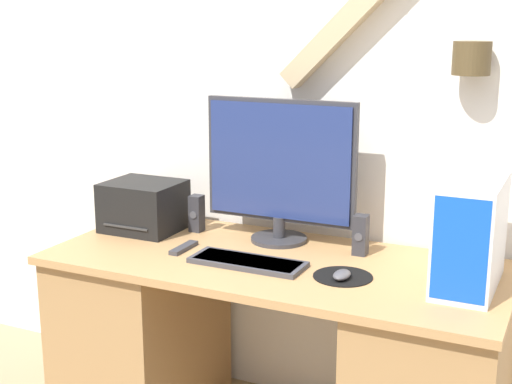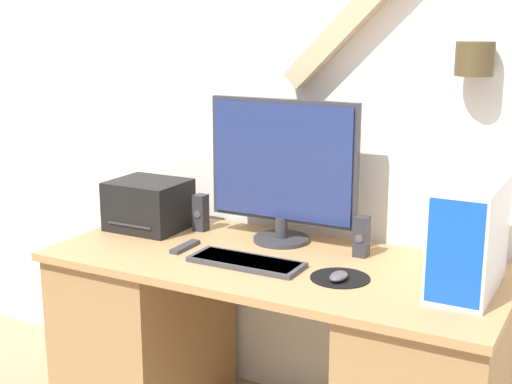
{
  "view_description": "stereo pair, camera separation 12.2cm",
  "coord_description": "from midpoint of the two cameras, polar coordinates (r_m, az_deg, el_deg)",
  "views": [
    {
      "loc": [
        1.0,
        -1.91,
        1.61
      ],
      "look_at": [
        -0.08,
        0.37,
        1.01
      ],
      "focal_mm": 50.0,
      "sensor_mm": 36.0,
      "label": 1
    },
    {
      "loc": [
        1.11,
        -1.85,
        1.61
      ],
      "look_at": [
        -0.08,
        0.37,
        1.01
      ],
      "focal_mm": 50.0,
      "sensor_mm": 36.0,
      "label": 2
    }
  ],
  "objects": [
    {
      "name": "printer",
      "position": [
        3.01,
        -7.45,
        -1.03
      ],
      "size": [
        0.3,
        0.27,
        0.2
      ],
      "color": "black",
      "rests_on": "desk"
    },
    {
      "name": "desk",
      "position": [
        2.76,
        2.73,
        -12.63
      ],
      "size": [
        1.68,
        0.73,
        0.76
      ],
      "color": "tan",
      "rests_on": "ground_plane"
    },
    {
      "name": "mouse",
      "position": [
        2.43,
        8.08,
        -6.7
      ],
      "size": [
        0.05,
        0.09,
        0.03
      ],
      "color": "#4C4C51",
      "rests_on": "mousepad"
    },
    {
      "name": "monitor",
      "position": [
        2.77,
        3.38,
        1.99
      ],
      "size": [
        0.62,
        0.22,
        0.56
      ],
      "color": "#333338",
      "rests_on": "desk"
    },
    {
      "name": "computer_tower",
      "position": [
        2.39,
        18.06,
        -3.43
      ],
      "size": [
        0.18,
        0.4,
        0.36
      ],
      "color": "white",
      "rests_on": "desk"
    },
    {
      "name": "speaker_right",
      "position": [
        2.67,
        9.75,
        -3.54
      ],
      "size": [
        0.05,
        0.06,
        0.15
      ],
      "color": "#2D2D33",
      "rests_on": "desk"
    },
    {
      "name": "keyboard",
      "position": [
        2.57,
        0.6,
        -5.61
      ],
      "size": [
        0.42,
        0.16,
        0.02
      ],
      "color": "#3D3D42",
      "rests_on": "desk"
    },
    {
      "name": "speaker_left",
      "position": [
        2.96,
        -3.26,
        -1.67
      ],
      "size": [
        0.05,
        0.06,
        0.15
      ],
      "color": "#2D2D33",
      "rests_on": "desk"
    },
    {
      "name": "mousepad",
      "position": [
        2.46,
        8.18,
        -6.83
      ],
      "size": [
        0.2,
        0.2,
        0.0
      ],
      "color": "black",
      "rests_on": "desk"
    },
    {
      "name": "wall_back",
      "position": [
        2.88,
        6.71,
        8.41
      ],
      "size": [
        6.4,
        0.18,
        2.7
      ],
      "color": "white",
      "rests_on": "ground_plane"
    },
    {
      "name": "remote_control",
      "position": [
        2.75,
        -4.42,
        -4.4
      ],
      "size": [
        0.04,
        0.16,
        0.02
      ],
      "color": "#38383D",
      "rests_on": "desk"
    }
  ]
}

